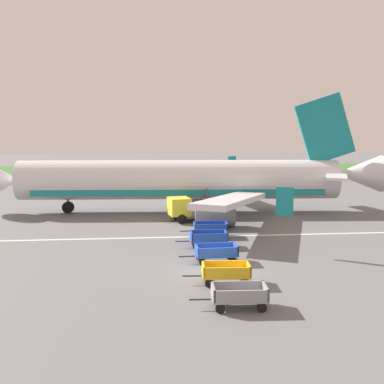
{
  "coord_description": "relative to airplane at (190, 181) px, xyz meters",
  "views": [
    {
      "loc": [
        -3.88,
        -26.72,
        8.37
      ],
      "look_at": [
        -0.21,
        12.39,
        2.8
      ],
      "focal_mm": 44.93,
      "sensor_mm": 36.0,
      "label": 1
    }
  ],
  "objects": [
    {
      "name": "baggage_cart_second_in_row",
      "position": [
        0.06,
        -20.81,
        -2.45
      ],
      "size": [
        3.58,
        1.53,
        1.07
      ],
      "color": "gold",
      "rests_on": "ground"
    },
    {
      "name": "baggage_cart_nearest",
      "position": [
        0.11,
        -24.25,
        -2.45
      ],
      "size": [
        3.58,
        1.51,
        1.07
      ],
      "color": "gray",
      "rests_on": "ground"
    },
    {
      "name": "baggage_cart_third_in_row",
      "position": [
        0.12,
        -16.85,
        -2.45
      ],
      "size": [
        3.58,
        1.52,
        1.07
      ],
      "color": "#234CB2",
      "rests_on": "ground"
    },
    {
      "name": "apron_stripe",
      "position": [
        -0.12,
        -10.09,
        -3.05
      ],
      "size": [
        120.0,
        0.36,
        0.01
      ],
      "primitive_type": "cube",
      "color": "silver",
      "rests_on": "ground"
    },
    {
      "name": "baggage_cart_fourth_in_row",
      "position": [
        0.13,
        -13.14,
        -2.45
      ],
      "size": [
        3.55,
        1.42,
        1.07
      ],
      "color": "#234CB2",
      "rests_on": "ground"
    },
    {
      "name": "service_truck_beside_carts",
      "position": [
        -0.83,
        -4.28,
        -1.95
      ],
      "size": [
        4.66,
        2.72,
        2.1
      ],
      "color": "slate",
      "rests_on": "ground"
    },
    {
      "name": "grass_strip",
      "position": [
        -0.12,
        39.47,
        -3.02
      ],
      "size": [
        220.0,
        28.0,
        0.06
      ],
      "primitive_type": "cube",
      "color": "#3D7033",
      "rests_on": "ground"
    },
    {
      "name": "airplane",
      "position": [
        0.0,
        0.0,
        0.0
      ],
      "size": [
        37.65,
        30.24,
        11.34
      ],
      "color": "silver",
      "rests_on": "ground"
    },
    {
      "name": "ground_plane",
      "position": [
        -0.12,
        -18.29,
        -3.05
      ],
      "size": [
        220.0,
        220.0,
        0.0
      ],
      "primitive_type": "plane",
      "color": "slate"
    },
    {
      "name": "baggage_cart_far_end",
      "position": [
        0.66,
        -10.09,
        -2.45
      ],
      "size": [
        3.57,
        1.49,
        1.07
      ],
      "color": "#234CB2",
      "rests_on": "ground"
    }
  ]
}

